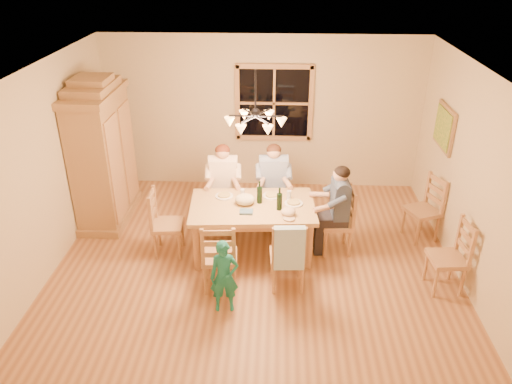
# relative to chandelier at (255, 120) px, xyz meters

# --- Properties ---
(floor) EXTENTS (5.50, 5.50, 0.00)m
(floor) POSITION_rel_chandelier_xyz_m (0.00, 0.00, -2.08)
(floor) COLOR brown
(floor) RESTS_ON ground
(ceiling) EXTENTS (5.50, 5.00, 0.02)m
(ceiling) POSITION_rel_chandelier_xyz_m (0.00, 0.00, 0.62)
(ceiling) COLOR white
(ceiling) RESTS_ON wall_back
(wall_back) EXTENTS (5.50, 0.02, 2.70)m
(wall_back) POSITION_rel_chandelier_xyz_m (0.00, 2.50, -0.73)
(wall_back) COLOR beige
(wall_back) RESTS_ON floor
(wall_left) EXTENTS (0.02, 5.00, 2.70)m
(wall_left) POSITION_rel_chandelier_xyz_m (-2.75, 0.00, -0.73)
(wall_left) COLOR beige
(wall_left) RESTS_ON floor
(wall_right) EXTENTS (0.02, 5.00, 2.70)m
(wall_right) POSITION_rel_chandelier_xyz_m (2.75, 0.00, -0.73)
(wall_right) COLOR beige
(wall_right) RESTS_ON floor
(window) EXTENTS (1.30, 0.06, 1.30)m
(window) POSITION_rel_chandelier_xyz_m (0.20, 2.47, -0.53)
(window) COLOR black
(window) RESTS_ON wall_back
(painting) EXTENTS (0.06, 0.78, 0.64)m
(painting) POSITION_rel_chandelier_xyz_m (2.71, 1.20, -0.48)
(painting) COLOR olive
(painting) RESTS_ON wall_right
(chandelier) EXTENTS (0.77, 0.68, 0.71)m
(chandelier) POSITION_rel_chandelier_xyz_m (0.00, 0.00, 0.00)
(chandelier) COLOR black
(chandelier) RESTS_ON ceiling
(armoire) EXTENTS (0.66, 1.40, 2.30)m
(armoire) POSITION_rel_chandelier_xyz_m (-2.42, 1.15, -1.02)
(armoire) COLOR olive
(armoire) RESTS_ON floor
(dining_table) EXTENTS (1.80, 1.18, 0.76)m
(dining_table) POSITION_rel_chandelier_xyz_m (-0.05, 0.24, -1.42)
(dining_table) COLOR tan
(dining_table) RESTS_ON floor
(chair_far_left) EXTENTS (0.47, 0.45, 0.99)m
(chair_far_left) POSITION_rel_chandelier_xyz_m (-0.54, 1.02, -1.77)
(chair_far_left) COLOR #B07B4D
(chair_far_left) RESTS_ON floor
(chair_far_right) EXTENTS (0.47, 0.45, 0.99)m
(chair_far_right) POSITION_rel_chandelier_xyz_m (0.22, 1.08, -1.77)
(chair_far_right) COLOR #B07B4D
(chair_far_right) RESTS_ON floor
(chair_near_left) EXTENTS (0.47, 0.45, 0.99)m
(chair_near_left) POSITION_rel_chandelier_xyz_m (-0.43, -0.61, -1.77)
(chair_near_left) COLOR #B07B4D
(chair_near_left) RESTS_ON floor
(chair_near_right) EXTENTS (0.47, 0.45, 0.99)m
(chair_near_right) POSITION_rel_chandelier_xyz_m (0.43, -0.55, -1.77)
(chair_near_right) COLOR #B07B4D
(chair_near_right) RESTS_ON floor
(chair_end_left) EXTENTS (0.45, 0.47, 0.99)m
(chair_end_left) POSITION_rel_chandelier_xyz_m (-1.25, 0.15, -1.77)
(chair_end_left) COLOR #B07B4D
(chair_end_left) RESTS_ON floor
(chair_end_right) EXTENTS (0.45, 0.47, 0.99)m
(chair_end_right) POSITION_rel_chandelier_xyz_m (1.14, 0.32, -1.77)
(chair_end_right) COLOR #B07B4D
(chair_end_right) RESTS_ON floor
(adult_woman) EXTENTS (0.41, 0.45, 0.87)m
(adult_woman) POSITION_rel_chandelier_xyz_m (-0.54, 1.02, -1.24)
(adult_woman) COLOR beige
(adult_woman) RESTS_ON floor
(adult_plaid_man) EXTENTS (0.41, 0.45, 0.87)m
(adult_plaid_man) POSITION_rel_chandelier_xyz_m (0.22, 1.08, -1.24)
(adult_plaid_man) COLOR #314E88
(adult_plaid_man) RESTS_ON floor
(adult_slate_man) EXTENTS (0.45, 0.41, 0.87)m
(adult_slate_man) POSITION_rel_chandelier_xyz_m (1.14, 0.32, -1.24)
(adult_slate_man) COLOR #3C4961
(adult_slate_man) RESTS_ON floor
(towel) EXTENTS (0.39, 0.13, 0.58)m
(towel) POSITION_rel_chandelier_xyz_m (0.45, -0.74, -1.38)
(towel) COLOR #9CC2D4
(towel) RESTS_ON chair_near_right
(wine_bottle_a) EXTENTS (0.08, 0.08, 0.33)m
(wine_bottle_a) POSITION_rel_chandelier_xyz_m (0.04, 0.31, -1.15)
(wine_bottle_a) COLOR black
(wine_bottle_a) RESTS_ON dining_table
(wine_bottle_b) EXTENTS (0.08, 0.08, 0.33)m
(wine_bottle_b) POSITION_rel_chandelier_xyz_m (0.32, 0.13, -1.15)
(wine_bottle_b) COLOR black
(wine_bottle_b) RESTS_ON dining_table
(plate_woman) EXTENTS (0.26, 0.26, 0.02)m
(plate_woman) POSITION_rel_chandelier_xyz_m (-0.47, 0.47, -1.31)
(plate_woman) COLOR white
(plate_woman) RESTS_ON dining_table
(plate_plaid) EXTENTS (0.26, 0.26, 0.02)m
(plate_plaid) POSITION_rel_chandelier_xyz_m (0.21, 0.51, -1.31)
(plate_plaid) COLOR white
(plate_plaid) RESTS_ON dining_table
(plate_slate) EXTENTS (0.26, 0.26, 0.02)m
(plate_slate) POSITION_rel_chandelier_xyz_m (0.52, 0.30, -1.31)
(plate_slate) COLOR white
(plate_slate) RESTS_ON dining_table
(wine_glass_a) EXTENTS (0.06, 0.06, 0.14)m
(wine_glass_a) POSITION_rel_chandelier_xyz_m (-0.21, 0.44, -1.25)
(wine_glass_a) COLOR silver
(wine_glass_a) RESTS_ON dining_table
(wine_glass_b) EXTENTS (0.06, 0.06, 0.14)m
(wine_glass_b) POSITION_rel_chandelier_xyz_m (0.45, 0.42, -1.25)
(wine_glass_b) COLOR silver
(wine_glass_b) RESTS_ON dining_table
(cap) EXTENTS (0.20, 0.20, 0.11)m
(cap) POSITION_rel_chandelier_xyz_m (0.44, -0.03, -1.26)
(cap) COLOR tan
(cap) RESTS_ON dining_table
(napkin) EXTENTS (0.19, 0.15, 0.03)m
(napkin) POSITION_rel_chandelier_xyz_m (-0.13, 0.02, -1.30)
(napkin) COLOR #45647F
(napkin) RESTS_ON dining_table
(cloth_bundle) EXTENTS (0.28, 0.22, 0.15)m
(cloth_bundle) POSITION_rel_chandelier_xyz_m (-0.16, 0.25, -1.24)
(cloth_bundle) COLOR #C4B98E
(cloth_bundle) RESTS_ON dining_table
(child) EXTENTS (0.37, 0.27, 0.95)m
(child) POSITION_rel_chandelier_xyz_m (-0.32, -1.04, -1.60)
(child) COLOR #197365
(child) RESTS_ON floor
(chair_spare_front) EXTENTS (0.46, 0.47, 0.99)m
(chair_spare_front) POSITION_rel_chandelier_xyz_m (2.45, -0.51, -1.77)
(chair_spare_front) COLOR #B07B4D
(chair_spare_front) RESTS_ON floor
(chair_spare_back) EXTENTS (0.55, 0.56, 0.99)m
(chair_spare_back) POSITION_rel_chandelier_xyz_m (2.45, 0.73, -1.77)
(chair_spare_back) COLOR #B07B4D
(chair_spare_back) RESTS_ON floor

